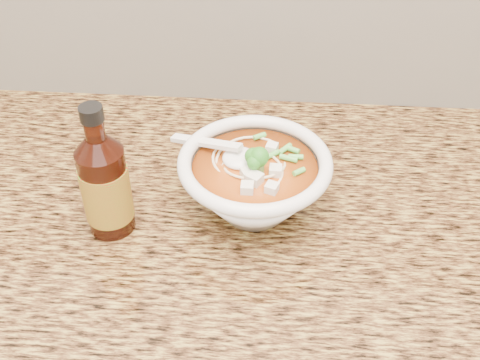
{
  "coord_description": "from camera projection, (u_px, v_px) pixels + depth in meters",
  "views": [
    {
      "loc": [
        0.02,
        1.08,
        1.49
      ],
      "look_at": [
        -0.02,
        1.7,
        0.95
      ],
      "focal_mm": 45.0,
      "sensor_mm": 36.0,
      "label": 1
    }
  ],
  "objects": [
    {
      "name": "soup_bowl",
      "position": [
        254.0,
        183.0,
        0.82
      ],
      "size": [
        0.23,
        0.21,
        0.12
      ],
      "rotation": [
        0.0,
        0.0,
        -0.16
      ],
      "color": "white",
      "rests_on": "counter_slab"
    },
    {
      "name": "hot_sauce_bottle",
      "position": [
        105.0,
        185.0,
        0.78
      ],
      "size": [
        0.08,
        0.08,
        0.2
      ],
      "rotation": [
        0.0,
        0.0,
        -0.29
      ],
      "color": "#3E1208",
      "rests_on": "counter_slab"
    },
    {
      "name": "counter_slab",
      "position": [
        255.0,
        231.0,
        0.85
      ],
      "size": [
        4.0,
        0.68,
        0.04
      ],
      "primitive_type": "cube",
      "color": "#A0873A",
      "rests_on": "cabinet"
    }
  ]
}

